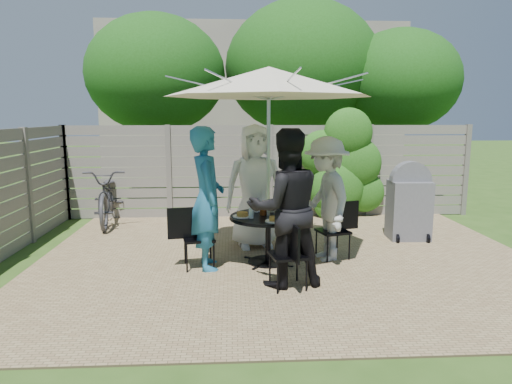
{
  "coord_description": "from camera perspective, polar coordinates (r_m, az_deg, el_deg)",
  "views": [
    {
      "loc": [
        -0.77,
        -5.99,
        2.03
      ],
      "look_at": [
        -0.43,
        0.27,
        0.97
      ],
      "focal_mm": 32.0,
      "sensor_mm": 36.0,
      "label": 1
    }
  ],
  "objects": [
    {
      "name": "plate_extra",
      "position": [
        5.98,
        3.91,
        -3.26
      ],
      "size": [
        0.24,
        0.24,
        0.06
      ],
      "color": "white",
      "rests_on": "patio_table"
    },
    {
      "name": "person_back",
      "position": [
        6.97,
        -0.13,
        0.67
      ],
      "size": [
        1.02,
        0.75,
        1.91
      ],
      "primitive_type": "imported",
      "rotation": [
        0.0,
        0.0,
        6.45
      ],
      "color": "white",
      "rests_on": "ground"
    },
    {
      "name": "bicycle",
      "position": [
        9.02,
        -17.9,
        -0.45
      ],
      "size": [
        0.98,
        2.11,
        1.07
      ],
      "primitive_type": "imported",
      "rotation": [
        0.0,
        0.0,
        0.14
      ],
      "color": "#333338",
      "rests_on": "ground"
    },
    {
      "name": "patio_table",
      "position": [
        6.27,
        1.52,
        -4.8
      ],
      "size": [
        1.2,
        1.2,
        0.68
      ],
      "rotation": [
        0.0,
        0.0,
        0.17
      ],
      "color": "black",
      "rests_on": "ground"
    },
    {
      "name": "glass_back",
      "position": [
        6.43,
        0.06,
        -1.91
      ],
      "size": [
        0.07,
        0.07,
        0.14
      ],
      "primitive_type": "cylinder",
      "color": "silver",
      "rests_on": "patio_table"
    },
    {
      "name": "plate_left",
      "position": [
        6.14,
        -1.73,
        -2.9
      ],
      "size": [
        0.26,
        0.26,
        0.06
      ],
      "color": "white",
      "rests_on": "patio_table"
    },
    {
      "name": "umbrella",
      "position": [
        6.09,
        1.61,
        13.6
      ],
      "size": [
        3.15,
        3.15,
        2.65
      ],
      "rotation": [
        0.0,
        0.0,
        0.17
      ],
      "color": "silver",
      "rests_on": "ground"
    },
    {
      "name": "coffee_cup",
      "position": [
        6.44,
        1.92,
        -1.98
      ],
      "size": [
        0.08,
        0.08,
        0.12
      ],
      "primitive_type": "cylinder",
      "color": "#C6B293",
      "rests_on": "patio_table"
    },
    {
      "name": "person_front",
      "position": [
        5.38,
        3.71,
        -2.11
      ],
      "size": [
        1.02,
        0.86,
        1.89
      ],
      "primitive_type": "imported",
      "rotation": [
        0.0,
        0.0,
        3.31
      ],
      "color": "black",
      "rests_on": "ground"
    },
    {
      "name": "chair_back",
      "position": [
        7.23,
        -0.35,
        -4.27
      ],
      "size": [
        0.51,
        0.74,
        1.0
      ],
      "rotation": [
        0.0,
        0.0,
        4.77
      ],
      "color": "black",
      "rests_on": "ground"
    },
    {
      "name": "person_left",
      "position": [
        6.02,
        -6.14,
        -0.84
      ],
      "size": [
        0.56,
        0.76,
        1.9
      ],
      "primitive_type": "imported",
      "rotation": [
        0.0,
        0.0,
        8.02
      ],
      "color": "teal",
      "rests_on": "ground"
    },
    {
      "name": "backyard_envelope",
      "position": [
        16.31,
        -0.08,
        11.61
      ],
      "size": [
        60.0,
        60.0,
        5.0
      ],
      "color": "#2F4F18",
      "rests_on": "ground"
    },
    {
      "name": "person_right",
      "position": [
        6.43,
        8.72,
        -0.9
      ],
      "size": [
        0.83,
        1.22,
        1.75
      ],
      "primitive_type": "imported",
      "rotation": [
        0.0,
        0.0,
        4.88
      ],
      "color": "beige",
      "rests_on": "ground"
    },
    {
      "name": "chair_left",
      "position": [
        6.17,
        -7.27,
        -7.24
      ],
      "size": [
        0.64,
        0.47,
        0.84
      ],
      "rotation": [
        0.0,
        0.0,
        6.45
      ],
      "color": "black",
      "rests_on": "ground"
    },
    {
      "name": "syrup_jug",
      "position": [
        6.24,
        0.89,
        -2.18
      ],
      "size": [
        0.09,
        0.09,
        0.16
      ],
      "primitive_type": "cylinder",
      "color": "#59280C",
      "rests_on": "patio_table"
    },
    {
      "name": "plate_right",
      "position": [
        6.31,
        4.71,
        -2.58
      ],
      "size": [
        0.26,
        0.26,
        0.06
      ],
      "color": "white",
      "rests_on": "patio_table"
    },
    {
      "name": "plate_front",
      "position": [
        5.88,
        2.39,
        -3.47
      ],
      "size": [
        0.26,
        0.26,
        0.06
      ],
      "color": "white",
      "rests_on": "patio_table"
    },
    {
      "name": "plate_back",
      "position": [
        6.56,
        0.76,
        -2.09
      ],
      "size": [
        0.26,
        0.26,
        0.06
      ],
      "color": "white",
      "rests_on": "patio_table"
    },
    {
      "name": "bbq_grill",
      "position": [
        7.86,
        18.58,
        -1.48
      ],
      "size": [
        0.66,
        0.52,
        1.3
      ],
      "rotation": [
        0.0,
        0.0,
        -0.05
      ],
      "color": "slate",
      "rests_on": "ground"
    },
    {
      "name": "glass_left",
      "position": [
        6.05,
        -0.61,
        -2.65
      ],
      "size": [
        0.07,
        0.07,
        0.14
      ],
      "primitive_type": "cylinder",
      "color": "silver",
      "rests_on": "patio_table"
    },
    {
      "name": "glass_front",
      "position": [
        5.99,
        3.12,
        -2.79
      ],
      "size": [
        0.07,
        0.07,
        0.14
      ],
      "primitive_type": "cylinder",
      "color": "silver",
      "rests_on": "patio_table"
    },
    {
      "name": "chair_front",
      "position": [
        5.44,
        4.03,
        -9.55
      ],
      "size": [
        0.46,
        0.63,
        0.83
      ],
      "rotation": [
        0.0,
        0.0,
        1.75
      ],
      "color": "black",
      "rests_on": "ground"
    },
    {
      "name": "chair_right",
      "position": [
        6.63,
        9.67,
        -6.17
      ],
      "size": [
        0.63,
        0.49,
        0.83
      ],
      "rotation": [
        0.0,
        0.0,
        3.42
      ],
      "color": "black",
      "rests_on": "ground"
    }
  ]
}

